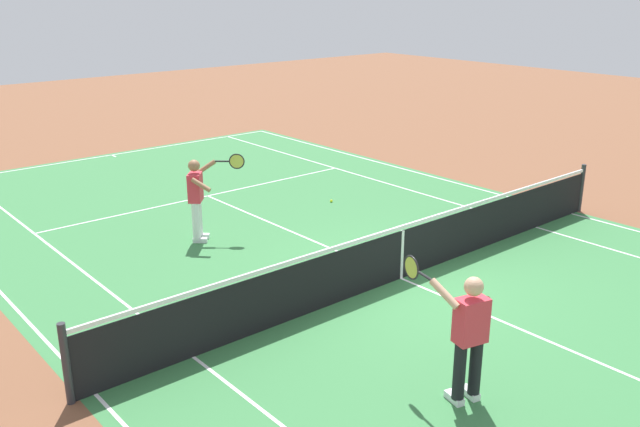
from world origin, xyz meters
The scene contains 7 objects.
ground_plane centered at (0.00, 0.00, 0.00)m, with size 60.00×60.00×0.00m, color brown.
court_slab centered at (0.00, 0.00, 0.00)m, with size 24.20×11.40×0.00m, color #387A42.
court_line_markings centered at (0.00, 0.00, 0.00)m, with size 23.85×11.05×0.01m.
tennis_net centered at (0.00, 0.00, 0.49)m, with size 0.10×11.70×1.08m.
tennis_player_near centered at (3.89, 1.69, 0.93)m, with size 0.75×1.15×1.70m.
tennis_player_far centered at (-3.03, 2.10, 0.93)m, with size 1.15×0.76×1.70m.
tennis_ball centered at (4.09, -1.96, 0.03)m, with size 0.07×0.07×0.07m, color #CCE01E.
Camera 1 is at (-7.43, 8.09, 4.83)m, focal length 38.35 mm.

